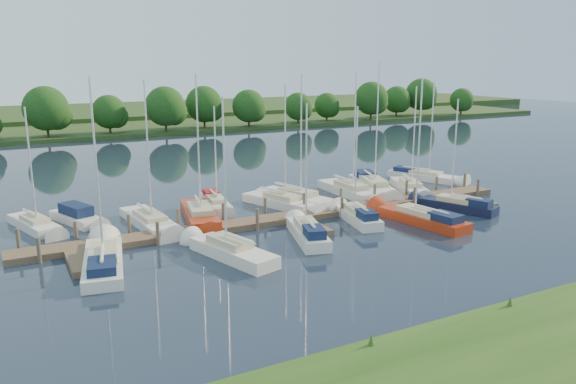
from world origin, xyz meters
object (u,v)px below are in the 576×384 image
dock (297,219)px  sailboat_s_2 (307,234)px  sailboat_n_5 (283,204)px  motorboat (78,219)px  sailboat_n_0 (36,226)px

dock → sailboat_s_2: (-1.39, -3.96, 0.14)m
sailboat_n_5 → dock: bearing=57.0°
sailboat_s_2 → sailboat_n_5: bearing=90.1°
sailboat_n_5 → sailboat_s_2: (-2.40, -8.27, 0.07)m
dock → sailboat_n_5: size_ratio=3.82×
motorboat → sailboat_s_2: 17.44m
sailboat_n_0 → sailboat_n_5: 18.85m
dock → motorboat: motorboat is taller
dock → sailboat_n_0: bearing=158.5°
motorboat → sailboat_n_5: bearing=148.6°
dock → sailboat_s_2: sailboat_s_2 is taller
dock → sailboat_n_0: 18.98m
motorboat → sailboat_s_2: sailboat_s_2 is taller
sailboat_n_0 → motorboat: sailboat_n_0 is taller
sailboat_n_0 → motorboat: bearing=169.3°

